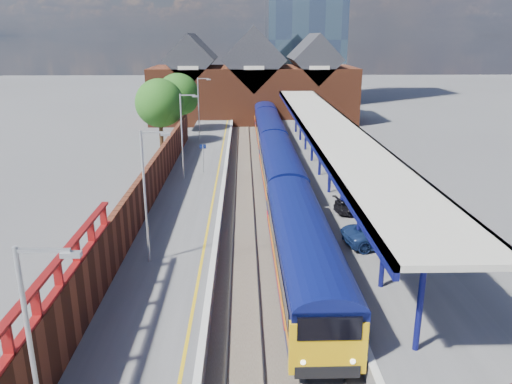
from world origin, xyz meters
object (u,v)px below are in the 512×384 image
lamp_post_a (39,363)px  parked_car_blue (385,234)px  train (274,145)px  parked_car_dark (365,204)px  lamp_post_d (200,105)px  lamp_post_b (147,189)px  lamp_post_c (183,131)px  platform_sign (203,153)px  parked_car_silver (369,203)px

lamp_post_a → parked_car_blue: lamp_post_a is taller
train → parked_car_dark: size_ratio=15.64×
lamp_post_d → parked_car_blue: (12.89, -30.06, -3.32)m
lamp_post_b → lamp_post_c: bearing=90.0°
lamp_post_c → parked_car_dark: size_ratio=1.66×
platform_sign → parked_car_silver: 16.00m
lamp_post_b → platform_sign: lamp_post_b is taller
platform_sign → train: bearing=42.2°
parked_car_dark → train: bearing=5.9°
lamp_post_b → parked_car_blue: lamp_post_b is taller
lamp_post_a → parked_car_blue: bearing=51.0°
train → parked_car_silver: (5.45, -16.49, -0.47)m
lamp_post_a → lamp_post_b: size_ratio=1.00×
lamp_post_d → platform_sign: 14.25m
parked_car_silver → lamp_post_b: bearing=108.4°
lamp_post_d → parked_car_silver: lamp_post_d is taller
lamp_post_c → parked_car_blue: (12.89, -14.06, -3.32)m
lamp_post_b → parked_car_dark: (13.01, 7.26, -3.38)m
train → parked_car_dark: train is taller
lamp_post_b → parked_car_silver: lamp_post_b is taller
parked_car_blue → lamp_post_c: bearing=31.8°
parked_car_silver → parked_car_blue: (-0.42, -5.46, 0.02)m
lamp_post_d → train: bearing=-45.9°
lamp_post_c → lamp_post_d: 16.00m
platform_sign → lamp_post_d: bearing=95.6°
lamp_post_c → lamp_post_d: (0.00, 16.00, 0.00)m
parked_car_silver → parked_car_blue: 5.47m
lamp_post_a → lamp_post_b: 14.00m
lamp_post_a → lamp_post_c: (0.00, 30.00, 0.00)m
parked_car_blue → platform_sign: bearing=24.9°
parked_car_silver → parked_car_dark: size_ratio=0.94×
train → lamp_post_c: (-7.86, -7.89, 2.87)m
train → platform_sign: platform_sign is taller
platform_sign → parked_car_silver: size_ratio=0.63×
train → lamp_post_c: bearing=-134.9°
lamp_post_c → parked_car_dark: (13.01, -8.74, -3.38)m
lamp_post_a → lamp_post_d: same height
train → lamp_post_a: bearing=-101.7°
lamp_post_d → platform_sign: size_ratio=2.80×
lamp_post_a → parked_car_dark: 25.15m
lamp_post_b → lamp_post_d: (0.00, 32.00, 0.00)m
lamp_post_c → lamp_post_d: size_ratio=1.00×
parked_car_blue → parked_car_silver: bearing=-15.1°
lamp_post_d → parked_car_silver: size_ratio=1.76×
lamp_post_a → parked_car_silver: (13.31, 21.40, -3.34)m
lamp_post_a → parked_car_silver: lamp_post_a is taller
platform_sign → parked_car_blue: platform_sign is taller
lamp_post_c → parked_car_blue: lamp_post_c is taller
train → parked_car_blue: train is taller
train → parked_car_dark: bearing=-72.8°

